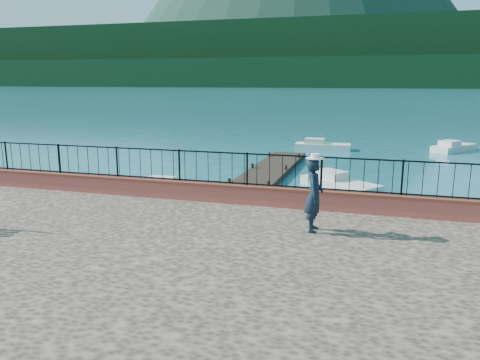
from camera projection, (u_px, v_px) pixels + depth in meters
The scene contains 12 objects.
ground at pixel (216, 294), 10.90m from camera, with size 2000.00×2000.00×0.00m, color #19596B.
parapet at pixel (257, 195), 14.05m from camera, with size 28.00×0.46×0.58m, color #B85442.
railing at pixel (257, 170), 13.89m from camera, with size 27.00×0.05×0.95m, color black.
dock at pixel (259, 179), 22.67m from camera, with size 2.00×16.00×0.30m, color #2D231C.
far_forest at pixel (376, 73), 290.15m from camera, with size 900.00×60.00×18.00m, color black.
foothills at pixel (378, 56), 343.65m from camera, with size 900.00×120.00×44.00m, color black.
person at pixel (314, 195), 11.46m from camera, with size 0.66×0.44×1.82m, color black.
hat at pixel (315, 156), 11.25m from camera, with size 0.44×0.44×0.12m, color silver.
boat_0 at pixel (171, 187), 19.94m from camera, with size 3.32×1.30×0.80m, color silver.
boat_1 at pixel (340, 181), 21.16m from camera, with size 3.82×1.30×0.80m, color silver.
boat_4 at pixel (323, 144), 33.26m from camera, with size 3.86×1.30×0.80m, color silver.
boat_5 at pixel (454, 145), 32.56m from camera, with size 3.75×1.30×0.80m, color silver.
Camera 1 is at (3.40, -9.52, 4.89)m, focal length 35.00 mm.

